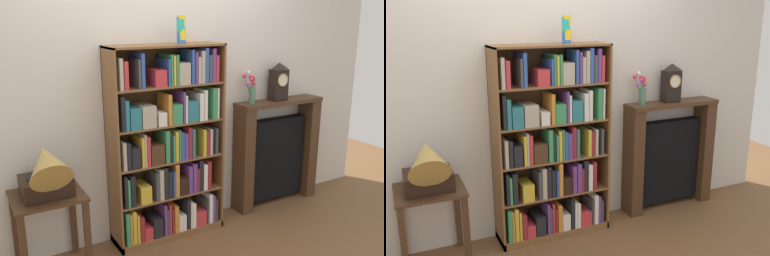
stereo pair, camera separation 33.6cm
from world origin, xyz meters
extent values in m
cube|color=brown|center=(0.00, 0.00, -0.01)|extent=(7.68, 6.40, 0.02)
cube|color=silver|center=(0.12, 0.30, 1.30)|extent=(4.68, 0.08, 2.60)
cube|color=brown|center=(-0.48, 0.11, 0.83)|extent=(0.02, 0.30, 1.66)
cube|color=brown|center=(0.48, 0.11, 0.83)|extent=(0.02, 0.30, 1.66)
cube|color=brown|center=(0.00, 0.26, 0.83)|extent=(0.98, 0.01, 1.66)
cube|color=brown|center=(0.00, 0.11, 1.65)|extent=(0.98, 0.30, 0.02)
cube|color=brown|center=(0.00, 0.11, 0.03)|extent=(0.98, 0.30, 0.06)
cube|color=#388E56|center=(-0.43, 0.09, 0.20)|extent=(0.03, 0.23, 0.28)
cube|color=orange|center=(-0.40, 0.10, 0.19)|extent=(0.02, 0.25, 0.27)
cube|color=gold|center=(-0.37, 0.09, 0.20)|extent=(0.03, 0.23, 0.29)
cube|color=gold|center=(-0.34, 0.08, 0.18)|extent=(0.02, 0.20, 0.25)
cube|color=maroon|center=(-0.30, 0.10, 0.17)|extent=(0.04, 0.24, 0.22)
cube|color=#C63338|center=(-0.24, 0.08, 0.12)|extent=(0.07, 0.21, 0.11)
cube|color=black|center=(-0.16, 0.08, 0.15)|extent=(0.09, 0.22, 0.17)
cube|color=#663884|center=(-0.09, 0.09, 0.20)|extent=(0.02, 0.23, 0.27)
cube|color=#424247|center=(-0.06, 0.10, 0.18)|extent=(0.02, 0.25, 0.23)
cube|color=#C63338|center=(-0.04, 0.09, 0.19)|extent=(0.02, 0.24, 0.27)
cube|color=maroon|center=(-0.02, 0.09, 0.17)|extent=(0.02, 0.24, 0.22)
cube|color=orange|center=(0.02, 0.09, 0.18)|extent=(0.04, 0.23, 0.24)
cube|color=white|center=(0.08, 0.06, 0.13)|extent=(0.07, 0.17, 0.15)
cube|color=black|center=(0.14, 0.08, 0.20)|extent=(0.03, 0.21, 0.27)
cube|color=white|center=(0.17, 0.10, 0.18)|extent=(0.02, 0.25, 0.24)
cube|color=white|center=(0.19, 0.09, 0.17)|extent=(0.03, 0.24, 0.23)
cube|color=#C63338|center=(0.27, 0.07, 0.13)|extent=(0.11, 0.19, 0.13)
cube|color=#424247|center=(0.33, 0.09, 0.18)|extent=(0.02, 0.24, 0.24)
cube|color=white|center=(0.37, 0.10, 0.20)|extent=(0.04, 0.25, 0.27)
cube|color=#663884|center=(0.40, 0.09, 0.19)|extent=(0.03, 0.22, 0.25)
cube|color=#424247|center=(0.43, 0.08, 0.16)|extent=(0.02, 0.21, 0.21)
cube|color=brown|center=(0.00, 0.11, 0.39)|extent=(0.94, 0.28, 0.02)
cube|color=black|center=(-0.43, 0.07, 0.53)|extent=(0.02, 0.20, 0.27)
cube|color=#388E56|center=(-0.41, 0.09, 0.51)|extent=(0.02, 0.23, 0.23)
cube|color=black|center=(-0.37, 0.10, 0.52)|extent=(0.04, 0.24, 0.26)
cube|color=gold|center=(-0.26, 0.08, 0.47)|extent=(0.10, 0.22, 0.15)
cube|color=#424247|center=(-0.16, 0.09, 0.52)|extent=(0.03, 0.23, 0.24)
cube|color=#B2A893|center=(-0.12, 0.07, 0.53)|extent=(0.04, 0.20, 0.26)
cube|color=black|center=(-0.08, 0.08, 0.53)|extent=(0.03, 0.22, 0.27)
cube|color=black|center=(-0.04, 0.09, 0.51)|extent=(0.04, 0.24, 0.23)
cube|color=#2D519E|center=(0.00, 0.08, 0.51)|extent=(0.02, 0.21, 0.23)
cube|color=orange|center=(0.03, 0.07, 0.54)|extent=(0.03, 0.20, 0.29)
cube|color=black|center=(0.09, 0.06, 0.47)|extent=(0.08, 0.18, 0.15)
cube|color=#663884|center=(0.16, 0.09, 0.52)|extent=(0.04, 0.23, 0.24)
cube|color=#663884|center=(0.20, 0.10, 0.52)|extent=(0.04, 0.25, 0.26)
cube|color=maroon|center=(0.23, 0.08, 0.50)|extent=(0.02, 0.22, 0.21)
cube|color=black|center=(0.26, 0.09, 0.54)|extent=(0.03, 0.23, 0.28)
cube|color=white|center=(0.31, 0.10, 0.51)|extent=(0.04, 0.25, 0.24)
cube|color=maroon|center=(0.35, 0.07, 0.52)|extent=(0.03, 0.20, 0.26)
cube|color=brown|center=(0.00, 0.11, 0.70)|extent=(0.94, 0.28, 0.02)
cube|color=#B2A893|center=(-0.43, 0.07, 0.82)|extent=(0.03, 0.20, 0.23)
cube|color=black|center=(-0.39, 0.07, 0.82)|extent=(0.03, 0.19, 0.22)
cube|color=black|center=(-0.34, 0.09, 0.80)|extent=(0.07, 0.23, 0.17)
cube|color=gold|center=(-0.27, 0.09, 0.83)|extent=(0.02, 0.24, 0.24)
cube|color=#B2A893|center=(-0.25, 0.09, 0.84)|extent=(0.02, 0.22, 0.27)
cube|color=#C63338|center=(-0.23, 0.09, 0.83)|extent=(0.03, 0.23, 0.24)
cube|color=#472D1C|center=(-0.15, 0.07, 0.79)|extent=(0.12, 0.19, 0.17)
cube|color=#388E56|center=(-0.06, 0.08, 0.85)|extent=(0.04, 0.21, 0.27)
cube|color=black|center=(-0.03, 0.09, 0.84)|extent=(0.02, 0.23, 0.25)
cube|color=#388E56|center=(0.00, 0.10, 0.82)|extent=(0.02, 0.25, 0.22)
cube|color=gold|center=(0.03, 0.10, 0.84)|extent=(0.03, 0.25, 0.25)
cube|color=#388E56|center=(0.06, 0.10, 0.84)|extent=(0.02, 0.25, 0.26)
cube|color=#2D519E|center=(0.08, 0.08, 0.83)|extent=(0.03, 0.21, 0.24)
cube|color=#663884|center=(0.12, 0.07, 0.82)|extent=(0.03, 0.20, 0.22)
cube|color=maroon|center=(0.15, 0.09, 0.85)|extent=(0.03, 0.23, 0.27)
cube|color=teal|center=(0.19, 0.09, 0.84)|extent=(0.02, 0.23, 0.25)
cube|color=gold|center=(0.30, 0.07, 0.83)|extent=(0.03, 0.19, 0.23)
cube|color=maroon|center=(0.33, 0.08, 0.82)|extent=(0.03, 0.22, 0.22)
cube|color=#B2A893|center=(0.36, 0.09, 0.83)|extent=(0.03, 0.23, 0.23)
cube|color=#424247|center=(0.42, 0.08, 0.83)|extent=(0.02, 0.21, 0.23)
cube|color=brown|center=(0.00, 0.11, 1.02)|extent=(0.94, 0.28, 0.02)
cube|color=black|center=(-0.43, 0.08, 1.16)|extent=(0.03, 0.22, 0.27)
cube|color=teal|center=(-0.39, 0.10, 1.15)|extent=(0.03, 0.25, 0.23)
cube|color=teal|center=(-0.33, 0.08, 1.11)|extent=(0.09, 0.22, 0.17)
cube|color=#B2A893|center=(-0.21, 0.09, 1.11)|extent=(0.12, 0.23, 0.17)
cube|color=white|center=(-0.10, 0.08, 1.08)|extent=(0.07, 0.21, 0.11)
cube|color=orange|center=(-0.03, 0.08, 1.15)|extent=(0.03, 0.22, 0.25)
cube|color=#388E56|center=(0.03, 0.08, 1.11)|extent=(0.09, 0.22, 0.16)
cube|color=#663884|center=(0.10, 0.09, 1.16)|extent=(0.02, 0.22, 0.26)
cube|color=white|center=(0.12, 0.09, 1.14)|extent=(0.02, 0.23, 0.23)
cube|color=teal|center=(0.18, 0.07, 1.12)|extent=(0.10, 0.18, 0.18)
cube|color=white|center=(0.26, 0.09, 1.14)|extent=(0.04, 0.24, 0.23)
cube|color=white|center=(0.30, 0.08, 1.15)|extent=(0.03, 0.20, 0.25)
cube|color=#388E56|center=(0.39, 0.09, 1.16)|extent=(0.04, 0.23, 0.26)
cube|color=white|center=(0.43, 0.08, 1.16)|extent=(0.02, 0.21, 0.26)
cube|color=brown|center=(0.00, 0.11, 1.34)|extent=(0.94, 0.28, 0.02)
cube|color=#B2A893|center=(-0.43, 0.09, 1.46)|extent=(0.03, 0.24, 0.24)
cube|color=#C63338|center=(-0.39, 0.07, 1.45)|extent=(0.03, 0.20, 0.21)
cube|color=#424247|center=(-0.28, 0.07, 1.46)|extent=(0.02, 0.20, 0.22)
cube|color=#2D519E|center=(-0.26, 0.09, 1.48)|extent=(0.03, 0.24, 0.27)
cube|color=#C63338|center=(-0.11, 0.07, 1.41)|extent=(0.10, 0.20, 0.13)
cube|color=#2D519E|center=(-0.03, 0.09, 1.45)|extent=(0.02, 0.24, 0.21)
cube|color=#388E56|center=(-0.01, 0.09, 1.47)|extent=(0.02, 0.23, 0.24)
cube|color=gold|center=(0.01, 0.10, 1.46)|extent=(0.02, 0.24, 0.24)
cube|color=#388E56|center=(0.04, 0.08, 1.46)|extent=(0.02, 0.20, 0.24)
cube|color=#B2A893|center=(0.10, 0.07, 1.43)|extent=(0.10, 0.18, 0.18)
cube|color=#2D519E|center=(0.18, 0.08, 1.48)|extent=(0.03, 0.21, 0.27)
cube|color=#663884|center=(0.21, 0.10, 1.47)|extent=(0.02, 0.26, 0.26)
cube|color=#B2A893|center=(0.24, 0.08, 1.45)|extent=(0.03, 0.21, 0.21)
cube|color=#B2A893|center=(0.28, 0.07, 1.48)|extent=(0.03, 0.20, 0.26)
cube|color=#2D519E|center=(0.31, 0.08, 1.49)|extent=(0.03, 0.22, 0.28)
cube|color=#424247|center=(0.35, 0.09, 1.46)|extent=(0.03, 0.23, 0.22)
cube|color=#663884|center=(0.38, 0.08, 1.48)|extent=(0.03, 0.21, 0.28)
cube|color=#C63338|center=(0.41, 0.10, 1.45)|extent=(0.03, 0.25, 0.22)
cylinder|color=blue|center=(0.14, 0.10, 1.70)|extent=(0.07, 0.07, 0.09)
cylinder|color=pink|center=(0.14, 0.10, 1.72)|extent=(0.07, 0.07, 0.09)
cylinder|color=yellow|center=(0.14, 0.10, 1.73)|extent=(0.07, 0.07, 0.09)
cylinder|color=blue|center=(0.14, 0.10, 1.75)|extent=(0.07, 0.07, 0.09)
cylinder|color=red|center=(0.14, 0.10, 1.76)|extent=(0.07, 0.07, 0.09)
cylinder|color=white|center=(0.14, 0.10, 1.78)|extent=(0.07, 0.07, 0.09)
cylinder|color=green|center=(0.13, 0.10, 1.80)|extent=(0.07, 0.07, 0.09)
cylinder|color=#28B2B7|center=(0.13, 0.10, 1.81)|extent=(0.07, 0.07, 0.09)
cylinder|color=blue|center=(0.14, 0.10, 1.83)|extent=(0.07, 0.07, 0.09)
cylinder|color=yellow|center=(0.14, 0.10, 1.84)|extent=(0.07, 0.07, 0.09)
cube|color=#472D1C|center=(-1.02, 0.03, 0.62)|extent=(0.50, 0.46, 0.02)
cube|color=#472D1C|center=(-1.24, -0.17, 0.31)|extent=(0.04, 0.04, 0.61)
cube|color=#472D1C|center=(-0.80, -0.17, 0.31)|extent=(0.04, 0.04, 0.61)
cube|color=#472D1C|center=(-1.24, 0.23, 0.31)|extent=(0.04, 0.04, 0.61)
cube|color=#472D1C|center=(-0.80, 0.23, 0.31)|extent=(0.04, 0.04, 0.61)
cube|color=black|center=(-1.02, 0.03, 0.70)|extent=(0.34, 0.30, 0.14)
cylinder|color=black|center=(-1.02, 0.03, 0.78)|extent=(0.25, 0.25, 0.01)
cylinder|color=#B79347|center=(-1.02, -0.01, 0.80)|extent=(0.03, 0.03, 0.06)
cone|color=#B79347|center=(-1.02, -0.08, 0.91)|extent=(0.29, 0.40, 0.40)
cube|color=#472D1C|center=(1.26, 0.15, 1.06)|extent=(0.96, 0.23, 0.04)
cube|color=#472D1C|center=(0.84, 0.15, 0.52)|extent=(0.12, 0.20, 1.04)
cube|color=#472D1C|center=(1.68, 0.15, 0.52)|extent=(0.12, 0.20, 1.04)
cube|color=black|center=(1.26, 0.18, 0.47)|extent=(0.68, 0.11, 0.83)
cube|color=black|center=(1.23, 0.15, 1.23)|extent=(0.16, 0.11, 0.30)
pyramid|color=black|center=(1.23, 0.15, 1.41)|extent=(0.16, 0.11, 0.07)
cylinder|color=silver|center=(1.23, 0.09, 1.28)|extent=(0.11, 0.01, 0.11)
torus|color=#B79347|center=(1.23, 0.09, 1.28)|extent=(0.13, 0.01, 0.13)
cylinder|color=#4C7A60|center=(0.92, 0.15, 1.16)|extent=(0.06, 0.06, 0.16)
cylinder|color=#4C753D|center=(0.91, 0.15, 1.20)|extent=(0.03, 0.01, 0.22)
sphere|color=#B24CB7|center=(0.90, 0.15, 1.31)|extent=(0.04, 0.04, 0.04)
cylinder|color=#4C753D|center=(0.89, 0.17, 1.22)|extent=(0.06, 0.06, 0.25)
sphere|color=#EA4275|center=(0.86, 0.20, 1.34)|extent=(0.04, 0.04, 0.04)
cylinder|color=#4C753D|center=(0.93, 0.17, 1.20)|extent=(0.03, 0.03, 0.21)
sphere|color=orange|center=(0.95, 0.18, 1.30)|extent=(0.05, 0.05, 0.05)
cylinder|color=#4C753D|center=(0.93, 0.15, 1.18)|extent=(0.02, 0.02, 0.18)
sphere|color=#EA4275|center=(0.94, 0.16, 1.27)|extent=(0.05, 0.05, 0.05)
cylinder|color=#4C753D|center=(0.88, 0.15, 1.18)|extent=(0.05, 0.01, 0.18)
sphere|color=#B24CB7|center=(0.86, 0.15, 1.27)|extent=(0.04, 0.04, 0.04)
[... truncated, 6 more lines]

